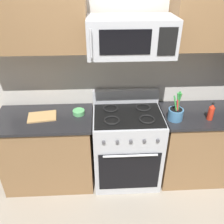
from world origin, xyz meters
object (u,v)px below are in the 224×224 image
object	(u,v)px
utensil_crock	(176,113)
range_oven	(127,147)
microwave	(131,36)
bottle_hot_sauce	(211,112)
prep_bowl	(79,112)
cutting_board	(42,117)

from	to	relation	value
utensil_crock	range_oven	bearing A→B (deg)	168.20
microwave	utensil_crock	world-z (taller)	microwave
bottle_hot_sauce	prep_bowl	bearing A→B (deg)	172.75
bottle_hot_sauce	cutting_board	bearing A→B (deg)	175.71
range_oven	prep_bowl	size ratio (longest dim) A/B	8.37
range_oven	utensil_crock	bearing A→B (deg)	-11.80
cutting_board	bottle_hot_sauce	world-z (taller)	bottle_hot_sauce
range_oven	cutting_board	world-z (taller)	range_oven
microwave	prep_bowl	size ratio (longest dim) A/B	6.12
cutting_board	bottle_hot_sauce	bearing A→B (deg)	-4.29
bottle_hot_sauce	prep_bowl	xyz separation A→B (m)	(-1.38, 0.18, -0.06)
range_oven	prep_bowl	bearing A→B (deg)	174.18
range_oven	utensil_crock	size ratio (longest dim) A/B	3.30
cutting_board	bottle_hot_sauce	size ratio (longest dim) A/B	1.49
range_oven	cutting_board	size ratio (longest dim) A/B	3.70
cutting_board	prep_bowl	bearing A→B (deg)	6.35
utensil_crock	microwave	bearing A→B (deg)	165.39
microwave	cutting_board	distance (m)	1.24
microwave	utensil_crock	distance (m)	0.91
cutting_board	prep_bowl	distance (m)	0.39
utensil_crock	bottle_hot_sauce	xyz separation A→B (m)	(0.36, -0.02, 0.02)
utensil_crock	cutting_board	bearing A→B (deg)	175.43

